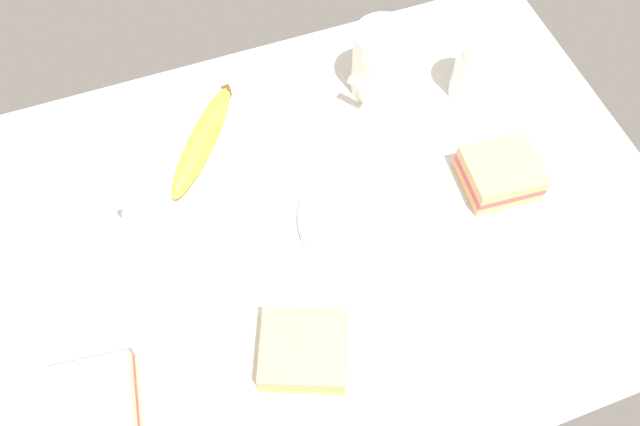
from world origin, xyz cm
name	(u,v)px	position (x,y,z in cm)	size (l,w,h in cm)	color
tabletop	(320,228)	(0.00, 0.00, 1.00)	(90.00, 64.00, 2.00)	beige
plate_of_food	(368,218)	(5.98, -1.60, 2.60)	(18.04, 18.04, 1.20)	white
coffee_mug_black	(96,251)	(-26.78, 3.26, 6.55)	(8.68, 11.13, 8.83)	white
coffee_mug_milky	(381,61)	(15.76, 18.58, 7.38)	(10.04, 9.26, 10.49)	silver
sandwich_main	(500,173)	(24.21, -2.00, 4.20)	(9.88, 9.03, 4.40)	tan
sandwich_side	(304,351)	(-7.50, -15.52, 4.20)	(12.08, 11.56, 4.40)	tan
sandwich_extra	(91,404)	(-30.85, -13.28, 4.20)	(10.66, 9.82, 4.40)	beige
glass_of_milk	(476,72)	(28.01, 13.21, 6.14)	(6.51, 6.51, 9.45)	silver
banana	(202,140)	(-10.95, 16.68, 3.72)	(14.22, 17.39, 3.44)	yellow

